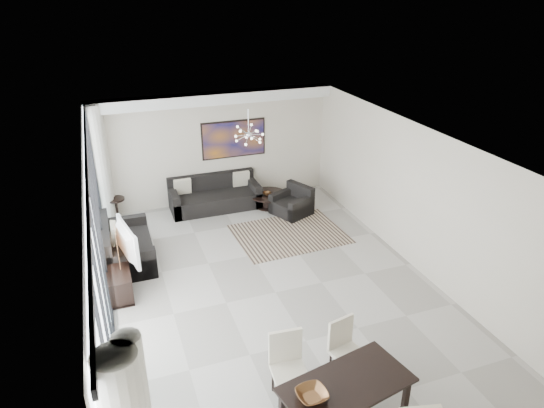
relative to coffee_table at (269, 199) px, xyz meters
name	(u,v)px	position (x,y,z in m)	size (l,w,h in m)	color
room_shell	(300,220)	(-0.70, -3.67, 1.25)	(6.00, 9.00, 2.90)	#A8A39B
window_wall	(106,251)	(-4.02, -3.67, 1.27)	(0.37, 8.95, 2.90)	white
soffit	(214,98)	(-1.16, 0.63, 2.57)	(5.98, 0.40, 0.26)	white
painting	(234,139)	(-0.66, 0.80, 1.45)	(1.68, 0.04, 0.98)	#A25C16
chandelier	(249,134)	(-0.86, -1.17, 2.15)	(0.66, 0.66, 0.71)	silver
rug	(289,234)	(-0.06, -1.61, -0.19)	(2.45, 1.89, 0.01)	black
coffee_table	(269,199)	(0.00, 0.00, 0.00)	(0.99, 0.99, 0.35)	black
bowl_coffee	(267,194)	(-0.06, -0.05, 0.18)	(0.22, 0.22, 0.07)	brown
sofa_main	(215,197)	(-1.33, 0.40, 0.08)	(2.26, 0.93, 0.82)	black
loveseat	(125,249)	(-3.71, -1.55, 0.10)	(0.99, 1.77, 0.88)	black
armchair	(292,204)	(0.42, -0.61, 0.05)	(1.07, 1.09, 0.71)	black
side_table	(117,206)	(-3.74, 0.48, 0.20)	(0.43, 0.43, 0.58)	black
tv_console	(117,273)	(-3.92, -2.40, 0.06)	(0.46, 1.62, 0.51)	black
television	(122,243)	(-3.76, -2.32, 0.66)	(1.20, 0.16, 0.69)	gray
dining_table	(346,389)	(-1.34, -6.77, 0.42)	(1.83, 1.17, 0.71)	black
dining_chair_nw	(287,361)	(-1.85, -6.02, 0.40)	(0.51, 0.51, 1.03)	beige
dining_chair_ne	(344,344)	(-0.93, -5.95, 0.35)	(0.52, 0.52, 0.95)	beige
bowl_dining	(312,395)	(-1.85, -6.83, 0.56)	(0.38, 0.38, 0.09)	brown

